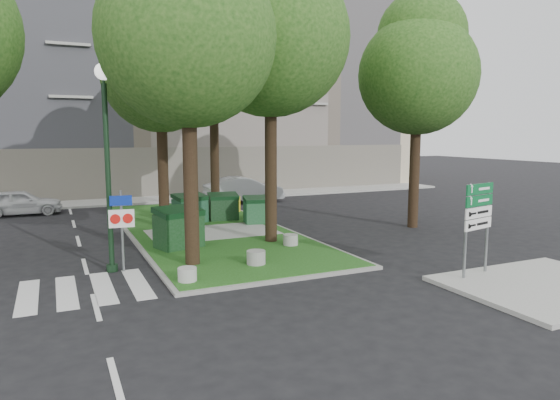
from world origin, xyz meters
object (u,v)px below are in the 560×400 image
tree_median_near_right (272,22)px  litter_bin (236,204)px  dumpster_b (190,209)px  bollard_mid (256,257)px  bollard_left (187,274)px  car_white (20,202)px  tree_street_right (419,64)px  bollard_right (290,240)px  directional_sign (478,214)px  dumpster_d (259,210)px  car_silver (244,190)px  tree_median_far (214,46)px  street_lamp (106,143)px  tree_median_mid (162,62)px  dumpster_a (179,228)px  tree_median_near_left (189,21)px  dumpster_c (223,207)px  traffic_sign_pole (122,220)px

tree_median_near_right → litter_bin: size_ratio=14.79×
dumpster_b → bollard_mid: (-0.00, -7.89, -0.42)m
bollard_left → car_white: 15.68m
tree_street_right → litter_bin: 10.98m
bollard_right → directional_sign: bearing=-60.9°
dumpster_d → car_silver: (2.05, 7.37, 0.07)m
directional_sign → tree_median_far: bearing=89.5°
bollard_left → street_lamp: size_ratio=0.08×
dumpster_b → car_white: dumpster_b is taller
tree_median_mid → dumpster_a: tree_median_mid is taller
tree_street_right → dumpster_a: 12.13m
dumpster_a → street_lamp: size_ratio=0.30×
tree_median_near_left → car_white: size_ratio=2.74×
street_lamp → car_white: (-3.00, 12.68, -3.15)m
dumpster_b → car_silver: bearing=36.6°
dumpster_a → dumpster_c: bearing=38.9°
tree_median_near_right → traffic_sign_pole: 8.67m
traffic_sign_pole → directional_sign: size_ratio=0.94×
dumpster_c → dumpster_a: bearing=-116.2°
dumpster_a → street_lamp: street_lamp is taller
litter_bin → car_white: size_ratio=0.20×
bollard_right → car_white: car_white is taller
bollard_right → bollard_mid: bollard_mid is taller
bollard_mid → car_white: size_ratio=0.15×
dumpster_d → dumpster_a: bearing=-133.4°
traffic_sign_pole → tree_street_right: bearing=16.9°
tree_median_near_right → litter_bin: (1.11, 7.13, -7.48)m
tree_median_far → street_lamp: bearing=-124.1°
tree_median_far → bollard_mid: size_ratio=20.67×
tree_median_near_left → litter_bin: (4.61, 9.14, -6.81)m
directional_sign → car_white: bearing=111.4°
car_white → dumpster_b: bearing=-132.0°
dumpster_a → directional_sign: 9.72m
tree_median_near_right → car_white: bearing=128.5°
dumpster_c → bollard_mid: (-1.60, -8.02, -0.39)m
dumpster_a → car_white: dumpster_a is taller
tree_median_far → dumpster_c: (-0.44, -2.39, -7.60)m
tree_median_near_left → tree_median_far: 10.24m
tree_median_near_right → tree_median_mid: size_ratio=1.15×
tree_median_near_right → litter_bin: tree_median_near_right is taller
tree_median_near_right → tree_street_right: tree_median_near_right is taller
traffic_sign_pole → car_silver: (8.53, 12.59, -0.79)m
bollard_right → litter_bin: size_ratio=0.68×
bollard_right → traffic_sign_pole: (-5.84, -0.66, 1.25)m
tree_median_mid → car_white: tree_median_mid is taller
tree_street_right → directional_sign: tree_street_right is taller
dumpster_b → bollard_right: size_ratio=3.04×
tree_median_mid → dumpster_c: bearing=12.4°
tree_median_mid → bollard_right: 9.23m
litter_bin → traffic_sign_pole: 11.09m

